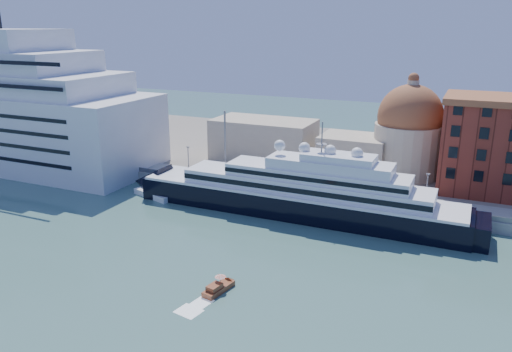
% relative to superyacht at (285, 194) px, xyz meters
% --- Properties ---
extents(ground, '(400.00, 400.00, 0.00)m').
position_rel_superyacht_xyz_m(ground, '(-0.42, -23.00, -4.36)').
color(ground, '#3B675E').
rests_on(ground, ground).
extents(quay, '(180.00, 10.00, 2.50)m').
position_rel_superyacht_xyz_m(quay, '(-0.42, 11.00, -3.11)').
color(quay, gray).
rests_on(quay, ground).
extents(land, '(260.00, 72.00, 2.00)m').
position_rel_superyacht_xyz_m(land, '(-0.42, 52.00, -3.36)').
color(land, slate).
rests_on(land, ground).
extents(quay_fence, '(180.00, 0.10, 1.20)m').
position_rel_superyacht_xyz_m(quay_fence, '(-0.42, 6.50, -1.26)').
color(quay_fence, slate).
rests_on(quay_fence, quay).
extents(superyacht, '(84.62, 11.73, 25.29)m').
position_rel_superyacht_xyz_m(superyacht, '(0.00, 0.00, 0.00)').
color(superyacht, black).
rests_on(superyacht, ground).
extents(service_barge, '(12.55, 7.28, 2.68)m').
position_rel_superyacht_xyz_m(service_barge, '(-33.29, -3.40, -3.59)').
color(service_barge, white).
rests_on(service_barge, ground).
extents(water_taxi, '(3.16, 6.44, 2.93)m').
position_rel_superyacht_xyz_m(water_taxi, '(2.87, -37.69, -3.66)').
color(water_taxi, brown).
rests_on(water_taxi, ground).
extents(church, '(66.00, 18.00, 25.50)m').
position_rel_superyacht_xyz_m(church, '(5.97, 34.72, 6.54)').
color(church, beige).
rests_on(church, land).
extents(lamp_posts, '(120.80, 2.40, 18.00)m').
position_rel_superyacht_xyz_m(lamp_posts, '(-13.09, 9.27, 5.48)').
color(lamp_posts, slate).
rests_on(lamp_posts, quay).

